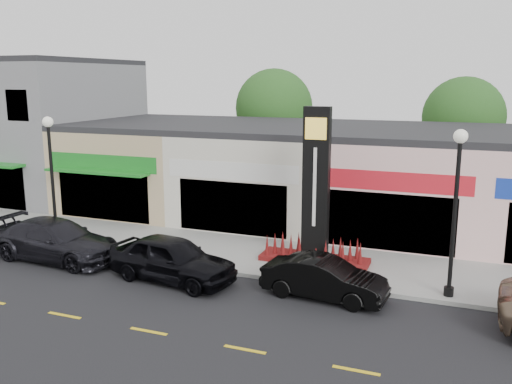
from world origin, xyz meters
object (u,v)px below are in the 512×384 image
at_px(car_black_sedan, 172,259).
at_px(car_black_conv, 324,278).
at_px(lamp_east_near, 456,197).
at_px(pylon_sign, 315,209).
at_px(lamp_west_near, 51,168).
at_px(car_dark_sedan, 56,240).

xyz_separation_m(car_black_sedan, car_black_conv, (5.49, 0.40, -0.14)).
distance_m(lamp_east_near, pylon_sign, 5.42).
relative_size(car_black_sedan, car_black_conv, 1.16).
bearing_deg(lamp_west_near, car_black_sedan, -14.31).
bearing_deg(car_black_sedan, lamp_west_near, 83.93).
bearing_deg(car_black_sedan, car_black_conv, -77.59).
xyz_separation_m(lamp_east_near, car_black_conv, (-3.87, -1.29, -2.80)).
bearing_deg(car_black_conv, car_black_sedan, 99.86).
relative_size(lamp_east_near, pylon_sign, 0.91).
xyz_separation_m(car_dark_sedan, car_black_sedan, (5.49, -0.36, 0.01)).
xyz_separation_m(lamp_east_near, pylon_sign, (-5.00, 1.70, -1.20)).
distance_m(lamp_east_near, car_black_conv, 4.95).
bearing_deg(car_dark_sedan, lamp_west_near, 43.65).
distance_m(pylon_sign, car_black_sedan, 5.71).
height_order(lamp_east_near, pylon_sign, pylon_sign).
relative_size(lamp_east_near, car_black_conv, 1.32).
xyz_separation_m(lamp_west_near, lamp_east_near, (16.00, 0.00, 0.00)).
distance_m(lamp_west_near, car_dark_sedan, 3.20).
xyz_separation_m(lamp_west_near, pylon_sign, (11.00, 1.70, -1.20)).
relative_size(car_dark_sedan, car_black_sedan, 1.16).
height_order(lamp_west_near, pylon_sign, pylon_sign).
xyz_separation_m(lamp_east_near, car_dark_sedan, (-14.85, -1.33, -2.67)).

